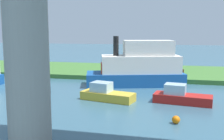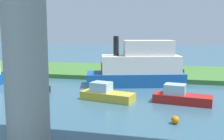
% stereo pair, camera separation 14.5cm
% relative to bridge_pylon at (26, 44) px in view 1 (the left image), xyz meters
% --- Properties ---
extents(ground_plane, '(160.00, 160.00, 0.00)m').
position_rel_bridge_pylon_xyz_m(ground_plane, '(-0.30, -18.03, -5.06)').
color(ground_plane, '#386075').
extents(grassy_bank, '(80.00, 12.00, 0.50)m').
position_rel_bridge_pylon_xyz_m(grassy_bank, '(-0.30, -24.03, -4.81)').
color(grassy_bank, '#427533').
rests_on(grassy_bank, ground).
extents(bridge_pylon, '(2.09, 2.09, 10.13)m').
position_rel_bridge_pylon_xyz_m(bridge_pylon, '(0.00, 0.00, 0.00)').
color(bridge_pylon, '#9E998E').
rests_on(bridge_pylon, ground).
extents(person_on_bank, '(0.40, 0.40, 1.39)m').
position_rel_bridge_pylon_xyz_m(person_on_bank, '(-4.50, -19.94, -3.86)').
color(person_on_bank, '#2D334C').
rests_on(person_on_bank, grassy_bank).
extents(mooring_post, '(0.20, 0.20, 0.93)m').
position_rel_bridge_pylon_xyz_m(mooring_post, '(-7.73, -19.20, -4.10)').
color(mooring_post, brown).
rests_on(mooring_post, grassy_bank).
extents(pontoon_yellow, '(10.52, 6.02, 5.10)m').
position_rel_bridge_pylon_xyz_m(pontoon_yellow, '(-3.15, -16.39, -3.17)').
color(pontoon_yellow, '#195199').
rests_on(pontoon_yellow, ground).
extents(skiff_small, '(4.63, 2.49, 1.47)m').
position_rel_bridge_pylon_xyz_m(skiff_small, '(-1.44, -9.57, -4.54)').
color(skiff_small, gold).
rests_on(skiff_small, ground).
extents(houseboat_blue, '(4.64, 2.20, 1.49)m').
position_rel_bridge_pylon_xyz_m(houseboat_blue, '(-7.39, -10.03, -4.53)').
color(houseboat_blue, red).
rests_on(houseboat_blue, ground).
extents(riverboat_paddlewheel, '(4.15, 2.25, 1.31)m').
position_rel_bridge_pylon_xyz_m(riverboat_paddlewheel, '(6.48, -10.94, -4.60)').
color(riverboat_paddlewheel, '#1E232D').
rests_on(riverboat_paddlewheel, ground).
extents(marker_buoy, '(0.50, 0.50, 0.50)m').
position_rel_bridge_pylon_xyz_m(marker_buoy, '(-7.04, -4.97, -4.81)').
color(marker_buoy, orange).
rests_on(marker_buoy, ground).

